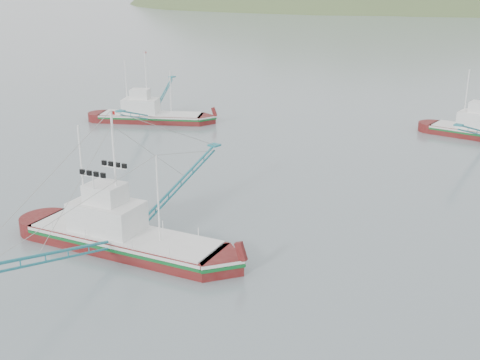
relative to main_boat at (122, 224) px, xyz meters
The scene contains 4 objects.
ground 4.54m from the main_boat, 42.80° to the left, with size 1200.00×1200.00×0.00m, color slate.
main_boat is the anchor object (origin of this frame).
bg_boat_left 37.95m from the main_boat, 133.38° to the left, with size 15.80×21.72×9.56m.
headland_left 403.68m from the main_boat, 116.00° to the left, with size 448.00×308.00×210.00m, color #45592E.
Camera 1 is at (25.92, -27.08, 17.33)m, focal length 45.00 mm.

